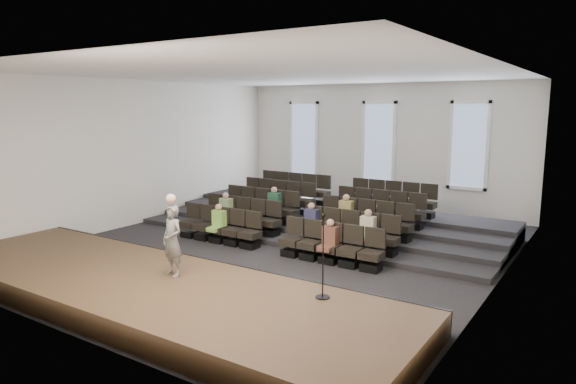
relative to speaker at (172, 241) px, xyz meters
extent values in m
plane|color=black|center=(-0.29, 4.62, -1.27)|extent=(14.00, 14.00, 0.00)
cube|color=white|center=(-0.29, 4.62, 3.74)|extent=(12.00, 14.00, 0.02)
cube|color=silver|center=(-0.29, 11.64, 1.23)|extent=(12.00, 0.04, 5.00)
cube|color=silver|center=(-0.29, -2.40, 1.23)|extent=(12.00, 0.04, 5.00)
cube|color=silver|center=(-6.31, 4.62, 1.23)|extent=(0.04, 14.00, 5.00)
cube|color=silver|center=(5.73, 4.62, 1.23)|extent=(0.04, 14.00, 5.00)
cube|color=#3F2C1B|center=(-0.29, -0.48, -1.02)|extent=(11.80, 3.60, 0.50)
cube|color=black|center=(-0.29, 1.29, -1.02)|extent=(11.80, 0.06, 0.52)
cube|color=black|center=(-0.29, 6.95, -1.20)|extent=(11.80, 4.80, 0.15)
cube|color=black|center=(-0.29, 7.47, -1.12)|extent=(11.80, 3.75, 0.30)
cube|color=black|center=(-0.29, 8.00, -1.05)|extent=(11.80, 2.70, 0.45)
cube|color=black|center=(-0.29, 8.52, -0.97)|extent=(11.80, 1.65, 0.60)
cube|color=black|center=(-3.41, 4.02, -1.17)|extent=(0.47, 0.43, 0.20)
cube|color=black|center=(-3.41, 4.02, -0.86)|extent=(0.55, 0.50, 0.19)
cube|color=black|center=(-3.41, 4.23, -0.45)|extent=(0.55, 0.08, 0.50)
cube|color=black|center=(-2.81, 4.02, -1.17)|extent=(0.47, 0.43, 0.20)
cube|color=black|center=(-2.81, 4.02, -0.86)|extent=(0.55, 0.50, 0.19)
cube|color=black|center=(-2.81, 4.23, -0.45)|extent=(0.55, 0.08, 0.50)
cube|color=black|center=(-2.21, 4.02, -1.17)|extent=(0.47, 0.43, 0.20)
cube|color=black|center=(-2.21, 4.02, -0.86)|extent=(0.55, 0.50, 0.19)
cube|color=black|center=(-2.21, 4.23, -0.45)|extent=(0.55, 0.08, 0.50)
cube|color=black|center=(-1.61, 4.02, -1.17)|extent=(0.47, 0.43, 0.20)
cube|color=black|center=(-1.61, 4.02, -0.86)|extent=(0.55, 0.50, 0.19)
cube|color=black|center=(-1.61, 4.23, -0.45)|extent=(0.55, 0.08, 0.50)
cube|color=black|center=(-1.01, 4.02, -1.17)|extent=(0.47, 0.43, 0.20)
cube|color=black|center=(-1.01, 4.02, -0.86)|extent=(0.55, 0.50, 0.19)
cube|color=black|center=(-1.01, 4.23, -0.45)|extent=(0.55, 0.08, 0.50)
cube|color=black|center=(0.44, 4.02, -1.17)|extent=(0.47, 0.43, 0.20)
cube|color=black|center=(0.44, 4.02, -0.86)|extent=(0.55, 0.50, 0.19)
cube|color=black|center=(0.44, 4.23, -0.45)|extent=(0.55, 0.08, 0.50)
cube|color=black|center=(1.04, 4.02, -1.17)|extent=(0.47, 0.43, 0.20)
cube|color=black|center=(1.04, 4.02, -0.86)|extent=(0.55, 0.50, 0.19)
cube|color=black|center=(1.04, 4.23, -0.45)|extent=(0.55, 0.08, 0.50)
cube|color=black|center=(1.64, 4.02, -1.17)|extent=(0.47, 0.43, 0.20)
cube|color=black|center=(1.64, 4.02, -0.86)|extent=(0.55, 0.50, 0.19)
cube|color=black|center=(1.64, 4.23, -0.45)|extent=(0.55, 0.08, 0.50)
cube|color=black|center=(2.24, 4.02, -1.17)|extent=(0.47, 0.43, 0.20)
cube|color=black|center=(2.24, 4.02, -0.86)|extent=(0.55, 0.50, 0.19)
cube|color=black|center=(2.24, 4.23, -0.45)|extent=(0.55, 0.08, 0.50)
cube|color=black|center=(2.84, 4.02, -1.17)|extent=(0.47, 0.43, 0.20)
cube|color=black|center=(2.84, 4.02, -0.86)|extent=(0.55, 0.50, 0.19)
cube|color=black|center=(2.84, 4.23, -0.45)|extent=(0.55, 0.08, 0.50)
cube|color=black|center=(-3.41, 5.07, -1.02)|extent=(0.47, 0.43, 0.20)
cube|color=black|center=(-3.41, 5.07, -0.71)|extent=(0.55, 0.50, 0.19)
cube|color=black|center=(-3.41, 5.28, -0.30)|extent=(0.55, 0.08, 0.50)
cube|color=black|center=(-2.81, 5.07, -1.02)|extent=(0.47, 0.43, 0.20)
cube|color=black|center=(-2.81, 5.07, -0.71)|extent=(0.55, 0.50, 0.19)
cube|color=black|center=(-2.81, 5.28, -0.30)|extent=(0.55, 0.08, 0.50)
cube|color=black|center=(-2.21, 5.07, -1.02)|extent=(0.47, 0.43, 0.20)
cube|color=black|center=(-2.21, 5.07, -0.71)|extent=(0.55, 0.50, 0.19)
cube|color=black|center=(-2.21, 5.28, -0.30)|extent=(0.55, 0.08, 0.50)
cube|color=black|center=(-1.61, 5.07, -1.02)|extent=(0.47, 0.43, 0.20)
cube|color=black|center=(-1.61, 5.07, -0.71)|extent=(0.55, 0.50, 0.19)
cube|color=black|center=(-1.61, 5.28, -0.30)|extent=(0.55, 0.08, 0.50)
cube|color=black|center=(-1.01, 5.07, -1.02)|extent=(0.47, 0.43, 0.20)
cube|color=black|center=(-1.01, 5.07, -0.71)|extent=(0.55, 0.50, 0.19)
cube|color=black|center=(-1.01, 5.28, -0.30)|extent=(0.55, 0.08, 0.50)
cube|color=black|center=(0.44, 5.07, -1.02)|extent=(0.47, 0.43, 0.20)
cube|color=black|center=(0.44, 5.07, -0.71)|extent=(0.55, 0.50, 0.19)
cube|color=black|center=(0.44, 5.28, -0.30)|extent=(0.55, 0.08, 0.50)
cube|color=black|center=(1.04, 5.07, -1.02)|extent=(0.47, 0.43, 0.20)
cube|color=black|center=(1.04, 5.07, -0.71)|extent=(0.55, 0.50, 0.19)
cube|color=black|center=(1.04, 5.28, -0.30)|extent=(0.55, 0.08, 0.50)
cube|color=black|center=(1.64, 5.07, -1.02)|extent=(0.47, 0.43, 0.20)
cube|color=black|center=(1.64, 5.07, -0.71)|extent=(0.55, 0.50, 0.19)
cube|color=black|center=(1.64, 5.28, -0.30)|extent=(0.55, 0.08, 0.50)
cube|color=black|center=(2.24, 5.07, -1.02)|extent=(0.47, 0.43, 0.20)
cube|color=black|center=(2.24, 5.07, -0.71)|extent=(0.55, 0.50, 0.19)
cube|color=black|center=(2.24, 5.28, -0.30)|extent=(0.55, 0.08, 0.50)
cube|color=black|center=(2.84, 5.07, -1.02)|extent=(0.47, 0.43, 0.20)
cube|color=black|center=(2.84, 5.07, -0.71)|extent=(0.55, 0.50, 0.19)
cube|color=black|center=(2.84, 5.28, -0.30)|extent=(0.55, 0.08, 0.50)
cube|color=black|center=(-3.41, 6.12, -0.87)|extent=(0.47, 0.42, 0.20)
cube|color=black|center=(-3.41, 6.12, -0.56)|extent=(0.55, 0.50, 0.19)
cube|color=black|center=(-3.41, 6.33, -0.15)|extent=(0.55, 0.08, 0.50)
cube|color=black|center=(-2.81, 6.12, -0.87)|extent=(0.47, 0.42, 0.20)
cube|color=black|center=(-2.81, 6.12, -0.56)|extent=(0.55, 0.50, 0.19)
cube|color=black|center=(-2.81, 6.33, -0.15)|extent=(0.55, 0.08, 0.50)
cube|color=black|center=(-2.21, 6.12, -0.87)|extent=(0.47, 0.42, 0.20)
cube|color=black|center=(-2.21, 6.12, -0.56)|extent=(0.55, 0.50, 0.19)
cube|color=black|center=(-2.21, 6.33, -0.15)|extent=(0.55, 0.08, 0.50)
cube|color=black|center=(-1.61, 6.12, -0.87)|extent=(0.47, 0.42, 0.20)
cube|color=black|center=(-1.61, 6.12, -0.56)|extent=(0.55, 0.50, 0.19)
cube|color=black|center=(-1.61, 6.33, -0.15)|extent=(0.55, 0.08, 0.50)
cube|color=black|center=(-1.01, 6.12, -0.87)|extent=(0.47, 0.42, 0.20)
cube|color=black|center=(-1.01, 6.12, -0.56)|extent=(0.55, 0.50, 0.19)
cube|color=black|center=(-1.01, 6.33, -0.15)|extent=(0.55, 0.08, 0.50)
cube|color=black|center=(0.44, 6.12, -0.87)|extent=(0.47, 0.42, 0.20)
cube|color=black|center=(0.44, 6.12, -0.56)|extent=(0.55, 0.50, 0.19)
cube|color=black|center=(0.44, 6.33, -0.15)|extent=(0.55, 0.08, 0.50)
cube|color=black|center=(1.04, 6.12, -0.87)|extent=(0.47, 0.42, 0.20)
cube|color=black|center=(1.04, 6.12, -0.56)|extent=(0.55, 0.50, 0.19)
cube|color=black|center=(1.04, 6.33, -0.15)|extent=(0.55, 0.08, 0.50)
cube|color=black|center=(1.64, 6.12, -0.87)|extent=(0.47, 0.42, 0.20)
cube|color=black|center=(1.64, 6.12, -0.56)|extent=(0.55, 0.50, 0.19)
cube|color=black|center=(1.64, 6.33, -0.15)|extent=(0.55, 0.08, 0.50)
cube|color=black|center=(2.24, 6.12, -0.87)|extent=(0.47, 0.42, 0.20)
cube|color=black|center=(2.24, 6.12, -0.56)|extent=(0.55, 0.50, 0.19)
cube|color=black|center=(2.24, 6.33, -0.15)|extent=(0.55, 0.08, 0.50)
cube|color=black|center=(2.84, 6.12, -0.87)|extent=(0.47, 0.42, 0.20)
cube|color=black|center=(2.84, 6.12, -0.56)|extent=(0.55, 0.50, 0.19)
cube|color=black|center=(2.84, 6.33, -0.15)|extent=(0.55, 0.08, 0.50)
cube|color=black|center=(-3.41, 7.17, -0.72)|extent=(0.47, 0.42, 0.20)
cube|color=black|center=(-3.41, 7.17, -0.41)|extent=(0.55, 0.50, 0.19)
cube|color=black|center=(-3.41, 7.38, 0.00)|extent=(0.55, 0.08, 0.50)
cube|color=black|center=(-2.81, 7.17, -0.72)|extent=(0.47, 0.42, 0.20)
cube|color=black|center=(-2.81, 7.17, -0.41)|extent=(0.55, 0.50, 0.19)
cube|color=black|center=(-2.81, 7.38, 0.00)|extent=(0.55, 0.08, 0.50)
cube|color=black|center=(-2.21, 7.17, -0.72)|extent=(0.47, 0.42, 0.20)
cube|color=black|center=(-2.21, 7.17, -0.41)|extent=(0.55, 0.50, 0.19)
cube|color=black|center=(-2.21, 7.38, 0.00)|extent=(0.55, 0.08, 0.50)
cube|color=black|center=(-1.61, 7.17, -0.72)|extent=(0.47, 0.42, 0.20)
cube|color=black|center=(-1.61, 7.17, -0.41)|extent=(0.55, 0.50, 0.19)
cube|color=black|center=(-1.61, 7.38, 0.00)|extent=(0.55, 0.08, 0.50)
cube|color=black|center=(-1.01, 7.17, -0.72)|extent=(0.47, 0.42, 0.20)
cube|color=black|center=(-1.01, 7.17, -0.41)|extent=(0.55, 0.50, 0.19)
cube|color=black|center=(-1.01, 7.38, 0.00)|extent=(0.55, 0.08, 0.50)
cube|color=black|center=(0.44, 7.17, -0.72)|extent=(0.47, 0.42, 0.20)
cube|color=black|center=(0.44, 7.17, -0.41)|extent=(0.55, 0.50, 0.19)
cube|color=black|center=(0.44, 7.38, 0.00)|extent=(0.55, 0.08, 0.50)
cube|color=black|center=(1.04, 7.17, -0.72)|extent=(0.47, 0.42, 0.20)
cube|color=black|center=(1.04, 7.17, -0.41)|extent=(0.55, 0.50, 0.19)
cube|color=black|center=(1.04, 7.38, 0.00)|extent=(0.55, 0.08, 0.50)
cube|color=black|center=(1.64, 7.17, -0.72)|extent=(0.47, 0.42, 0.20)
cube|color=black|center=(1.64, 7.17, -0.41)|extent=(0.55, 0.50, 0.19)
cube|color=black|center=(1.64, 7.38, 0.00)|extent=(0.55, 0.08, 0.50)
cube|color=black|center=(2.24, 7.17, -0.72)|extent=(0.47, 0.42, 0.20)
cube|color=black|center=(2.24, 7.17, -0.41)|extent=(0.55, 0.50, 0.19)
cube|color=black|center=(2.24, 7.38, 0.00)|extent=(0.55, 0.08, 0.50)
cube|color=black|center=(2.84, 7.17, -0.72)|extent=(0.47, 0.42, 0.20)
cube|color=black|center=(2.84, 7.17, -0.41)|extent=(0.55, 0.50, 0.19)
cube|color=black|center=(2.84, 7.38, 0.00)|extent=(0.55, 0.08, 0.50)
cube|color=black|center=(-3.41, 8.22, -0.57)|extent=(0.47, 0.42, 0.20)
cube|color=black|center=(-3.41, 8.22, -0.26)|extent=(0.55, 0.50, 0.19)
cube|color=black|center=(-3.41, 8.43, 0.15)|extent=(0.55, 0.08, 0.50)
cube|color=black|center=(-2.81, 8.22, -0.57)|extent=(0.47, 0.42, 0.20)
cube|color=black|center=(-2.81, 8.22, -0.26)|extent=(0.55, 0.50, 0.19)
cube|color=black|center=(-2.81, 8.43, 0.15)|extent=(0.55, 0.08, 0.50)
cube|color=black|center=(-2.21, 8.22, -0.57)|extent=(0.47, 0.42, 0.20)
cube|color=black|center=(-2.21, 8.22, -0.26)|extent=(0.55, 0.50, 0.19)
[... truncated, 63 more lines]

